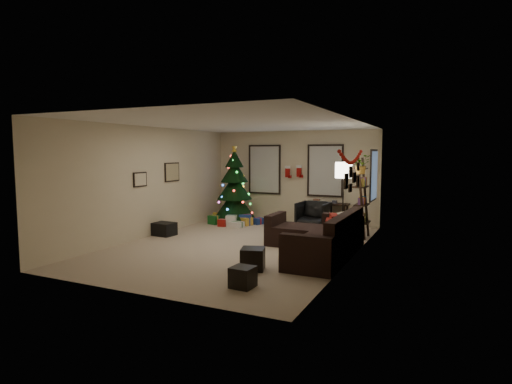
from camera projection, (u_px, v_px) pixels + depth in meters
floor at (241, 245)px, 9.29m from camera, size 7.00×7.00×0.00m
ceiling at (240, 123)px, 9.03m from camera, size 7.00×7.00×0.00m
wall_back at (294, 177)px, 12.32m from camera, size 5.00×0.00×5.00m
wall_front at (130, 202)px, 6.00m from camera, size 5.00×0.00×5.00m
wall_left at (150, 182)px, 10.21m from camera, size 0.00×7.00×7.00m
wall_right at (354, 189)px, 8.11m from camera, size 0.00×7.00×7.00m
window_back_left at (265, 169)px, 12.67m from camera, size 1.05×0.06×1.50m
window_back_right at (325, 171)px, 11.87m from camera, size 1.05×0.06×1.50m
window_right_wall at (374, 175)px, 10.40m from camera, size 0.06×0.90×1.30m
christmas_tree at (235, 190)px, 12.25m from camera, size 1.25×1.25×2.33m
presents at (235, 221)px, 11.89m from camera, size 1.50×1.01×0.30m
sofa at (320, 240)px, 8.49m from camera, size 1.98×2.86×0.89m
pillow_red_a at (329, 230)px, 7.63m from camera, size 0.19×0.43×0.42m
pillow_red_b at (334, 227)px, 7.95m from camera, size 0.29×0.51×0.49m
pillow_cream at (341, 223)px, 8.50m from camera, size 0.23×0.45×0.43m
ottoman_near at (253, 259)px, 7.34m from camera, size 0.51×0.51×0.39m
ottoman_far at (243, 277)px, 6.38m from camera, size 0.36×0.36×0.32m
desk at (327, 206)px, 11.68m from camera, size 1.21×0.43×0.65m
desk_chair at (313, 215)px, 11.19m from camera, size 0.76×0.72×0.76m
bookshelf at (362, 199)px, 10.01m from camera, size 0.30×0.57×1.95m
potted_plant at (361, 162)px, 9.67m from camera, size 0.69×0.69×0.58m
floor_lamp at (344, 175)px, 9.62m from camera, size 0.39×0.39×1.85m
art_map at (172, 172)px, 10.96m from camera, size 0.04×0.60×0.50m
art_abstract at (140, 179)px, 9.84m from camera, size 0.04×0.45×0.35m
gallery at (352, 178)px, 8.03m from camera, size 0.03×1.25×0.54m
garland at (351, 157)px, 7.98m from camera, size 0.08×1.90×0.30m
stocking_left at (288, 172)px, 12.21m from camera, size 0.20×0.05×0.36m
stocking_right at (299, 171)px, 12.13m from camera, size 0.20×0.05×0.36m
storage_bin at (162, 229)px, 10.40m from camera, size 0.67×0.47×0.32m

